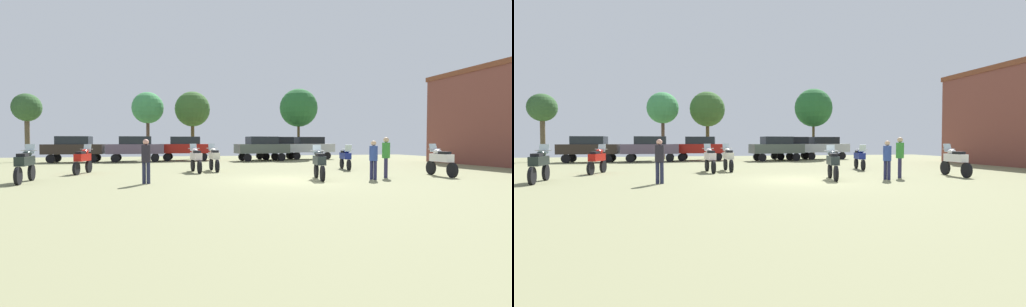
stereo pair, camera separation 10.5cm
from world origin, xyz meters
TOP-DOWN VIEW (x-y plane):
  - ground_plane at (0.00, 0.00)m, footprint 44.00×52.00m
  - motorcycle_1 at (7.40, 0.21)m, footprint 0.62×2.27m
  - motorcycle_2 at (-9.20, 5.04)m, footprint 0.68×2.12m
  - motorcycle_3 at (1.27, -0.02)m, footprint 0.73×2.14m
  - motorcycle_4 at (4.90, 5.00)m, footprint 0.71×2.15m
  - motorcycle_5 at (-3.65, 4.80)m, footprint 0.68×2.26m
  - motorcycle_6 at (-10.47, 1.27)m, footprint 0.62×2.33m
  - motorcycle_7 at (-2.64, 5.40)m, footprint 0.62×2.25m
  - car_1 at (7.17, 17.08)m, footprint 4.39×2.03m
  - car_2 at (-12.25, 16.05)m, footprint 4.33×1.86m
  - car_3 at (2.30, 15.01)m, footprint 4.49×2.31m
  - car_4 at (-7.71, 15.85)m, footprint 4.36×1.94m
  - car_5 at (-3.80, 16.75)m, footprint 4.45×2.18m
  - car_6 at (4.24, 16.99)m, footprint 4.53×2.44m
  - person_1 at (-5.80, -0.15)m, footprint 0.42×0.42m
  - person_2 at (4.44, 0.01)m, footprint 0.48×0.48m
  - person_3 at (3.48, -0.60)m, footprint 0.47×0.47m
  - tree_1 at (6.52, 18.11)m, footprint 3.51×3.51m
  - tree_3 at (-3.10, 19.76)m, footprint 3.19×3.19m
  - tree_4 at (-7.02, 19.56)m, footprint 2.77×2.77m
  - tree_5 at (-16.20, 18.11)m, footprint 2.21×2.21m

SIDE VIEW (x-z plane):
  - ground_plane at x=0.00m, z-range 0.00..0.02m
  - motorcycle_4 at x=4.90m, z-range 0.01..1.44m
  - motorcycle_3 at x=1.27m, z-range 0.01..1.48m
  - motorcycle_2 at x=-9.20m, z-range 0.00..1.48m
  - motorcycle_7 at x=-2.64m, z-range 0.01..1.50m
  - motorcycle_5 at x=-3.65m, z-range 0.01..1.50m
  - motorcycle_1 at x=7.40m, z-range 0.01..1.52m
  - motorcycle_6 at x=-10.47m, z-range 0.01..1.52m
  - person_3 at x=3.48m, z-range 0.15..1.81m
  - person_1 at x=-5.80m, z-range 0.16..1.87m
  - person_2 at x=4.44m, z-range 0.18..1.98m
  - car_1 at x=7.17m, z-range 0.19..2.19m
  - car_2 at x=-12.25m, z-range 0.19..2.19m
  - car_3 at x=2.30m, z-range 0.19..2.19m
  - car_4 at x=-7.71m, z-range 0.19..2.19m
  - car_5 at x=-3.80m, z-range 0.19..2.19m
  - car_6 at x=4.24m, z-range 0.19..2.19m
  - tree_5 at x=-16.20m, z-range 1.52..6.94m
  - tree_3 at x=-3.10m, z-range 1.47..7.62m
  - tree_4 at x=-7.02m, z-range 1.58..7.54m
  - tree_1 at x=6.52m, z-range 1.48..7.95m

